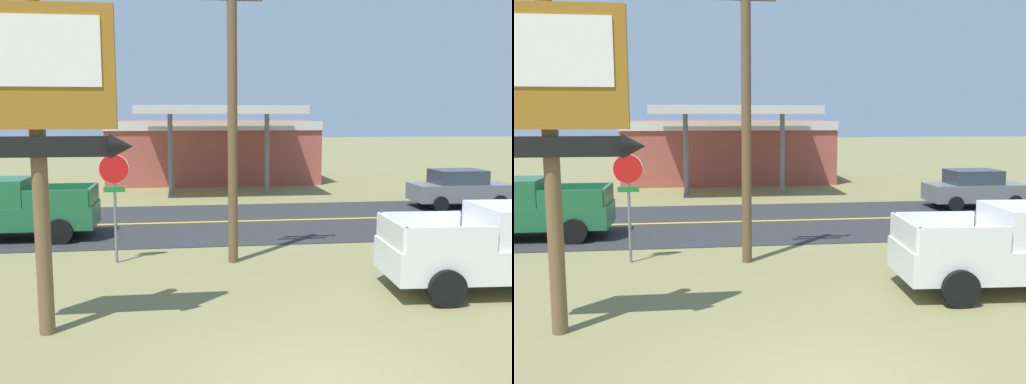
% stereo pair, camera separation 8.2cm
% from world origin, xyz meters
% --- Properties ---
extents(ground_plane, '(180.00, 180.00, 0.00)m').
position_xyz_m(ground_plane, '(0.00, 0.00, 0.00)').
color(ground_plane, olive).
extents(road_asphalt, '(140.00, 8.00, 0.02)m').
position_xyz_m(road_asphalt, '(0.00, 13.00, 0.01)').
color(road_asphalt, '#2B2B2D').
rests_on(road_asphalt, ground).
extents(road_centre_line, '(126.00, 0.20, 0.01)m').
position_xyz_m(road_centre_line, '(0.00, 13.00, 0.02)').
color(road_centre_line, gold).
rests_on(road_centre_line, road_asphalt).
extents(motel_sign, '(3.04, 0.54, 6.14)m').
position_xyz_m(motel_sign, '(-4.51, 2.47, 4.16)').
color(motel_sign, brown).
rests_on(motel_sign, ground).
extents(stop_sign, '(0.80, 0.08, 2.95)m').
position_xyz_m(stop_sign, '(-3.86, 7.55, 2.03)').
color(stop_sign, slate).
rests_on(stop_sign, ground).
extents(utility_pole, '(1.74, 0.26, 8.23)m').
position_xyz_m(utility_pole, '(-0.73, 7.20, 4.39)').
color(utility_pole, brown).
rests_on(utility_pole, ground).
extents(gas_station, '(12.00, 11.50, 4.40)m').
position_xyz_m(gas_station, '(-0.17, 26.13, 1.94)').
color(gas_station, '#A84C42').
rests_on(gas_station, ground).
extents(pickup_white_parked_on_lawn, '(5.30, 2.47, 1.96)m').
position_xyz_m(pickup_white_parked_on_lawn, '(5.06, 3.89, 0.96)').
color(pickup_white_parked_on_lawn, silver).
rests_on(pickup_white_parked_on_lawn, ground).
extents(pickup_green_on_road, '(5.20, 2.24, 1.96)m').
position_xyz_m(pickup_green_on_road, '(-7.51, 11.00, 0.96)').
color(pickup_green_on_road, '#1E6038').
rests_on(pickup_green_on_road, ground).
extents(car_grey_near_lane, '(4.20, 2.00, 1.64)m').
position_xyz_m(car_grey_near_lane, '(9.76, 15.00, 0.83)').
color(car_grey_near_lane, slate).
rests_on(car_grey_near_lane, ground).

